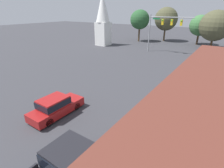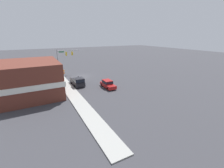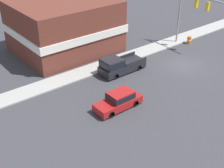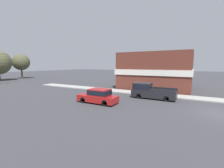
# 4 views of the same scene
# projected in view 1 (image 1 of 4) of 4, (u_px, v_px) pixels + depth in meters

# --- Properties ---
(far_signal_assembly) EXTENTS (8.22, 0.49, 7.25)m
(far_signal_assembly) POSITION_uv_depth(u_px,v_px,m) (164.00, 25.00, 33.29)
(far_signal_assembly) COLOR gray
(far_signal_assembly) RESTS_ON ground
(car_lead) EXTENTS (1.76, 4.61, 1.61)m
(car_lead) POSITION_uv_depth(u_px,v_px,m) (55.00, 106.00, 14.16)
(car_lead) COLOR black
(car_lead) RESTS_ON ground
(church_steeple) EXTENTS (3.19, 3.19, 11.90)m
(church_steeple) POSITION_uv_depth(u_px,v_px,m) (103.00, 18.00, 40.57)
(church_steeple) COLOR white
(church_steeple) RESTS_ON ground
(backdrop_tree_left_far) EXTENTS (4.99, 4.99, 8.14)m
(backdrop_tree_left_far) POSITION_uv_depth(u_px,v_px,m) (140.00, 20.00, 45.96)
(backdrop_tree_left_far) COLOR #4C3823
(backdrop_tree_left_far) RESTS_ON ground
(backdrop_tree_left_mid) EXTENTS (5.97, 5.97, 8.75)m
(backdrop_tree_left_mid) POSITION_uv_depth(u_px,v_px,m) (166.00, 19.00, 46.39)
(backdrop_tree_left_mid) COLOR #4C3823
(backdrop_tree_left_mid) RESTS_ON ground
(backdrop_tree_center) EXTENTS (4.86, 4.86, 7.00)m
(backdrop_tree_center) POSITION_uv_depth(u_px,v_px,m) (200.00, 25.00, 41.86)
(backdrop_tree_center) COLOR #4C3823
(backdrop_tree_center) RESTS_ON ground
(backdrop_tree_right_mid) EXTENTS (6.37, 6.37, 8.09)m
(backdrop_tree_right_mid) POSITION_uv_depth(u_px,v_px,m) (215.00, 26.00, 36.88)
(backdrop_tree_right_mid) COLOR #4C3823
(backdrop_tree_right_mid) RESTS_ON ground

